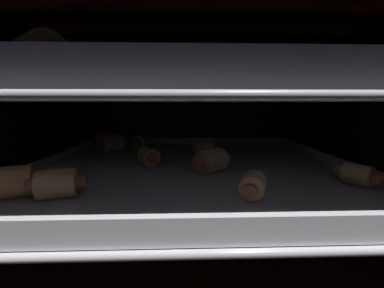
{
  "coord_description": "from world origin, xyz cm",
  "views": [
    {
      "loc": [
        -1.21,
        -36.72,
        18.77
      ],
      "look_at": [
        0.0,
        0.9,
        12.21
      ],
      "focal_mm": 22.05,
      "sensor_mm": 36.0,
      "label": 1
    }
  ],
  "objects_px": {
    "pig_in_blanket_lower_6": "(358,175)",
    "pig_in_blanket_upper_11": "(41,55)",
    "pig_in_blanket_upper_0": "(186,79)",
    "oven_rack_lower": "(192,173)",
    "pig_in_blanket_upper_7": "(52,66)",
    "pig_in_blanket_lower_9": "(112,143)",
    "baking_tray_lower": "(192,167)",
    "pig_in_blanket_upper_3": "(197,75)",
    "pig_in_blanket_lower_4": "(107,140)",
    "pig_in_blanket_upper_5": "(223,83)",
    "pig_in_blanket_upper_6": "(152,85)",
    "heating_element": "(192,29)",
    "pig_in_blanket_upper_2": "(221,86)",
    "oven_rack_upper": "(192,100)",
    "pig_in_blanket_upper_8": "(201,86)",
    "pig_in_blanket_upper_9": "(105,82)",
    "pig_in_blanket_lower_0": "(15,181)",
    "pig_in_blanket_upper_1": "(263,80)",
    "pig_in_blanket_lower_8": "(253,185)",
    "baking_tray_upper": "(192,93)",
    "pig_in_blanket_lower_1": "(143,141)",
    "pig_in_blanket_upper_10": "(277,88)",
    "pig_in_blanket_upper_4": "(81,84)",
    "pig_in_blanket_lower_3": "(212,161)",
    "pig_in_blanket_lower_7": "(57,183)",
    "pig_in_blanket_lower_2": "(149,156)",
    "pig_in_blanket_lower_5": "(206,150)"
  },
  "relations": [
    {
      "from": "pig_in_blanket_lower_8",
      "to": "pig_in_blanket_upper_3",
      "type": "xyz_separation_m",
      "value": [
        -0.05,
        0.08,
        0.12
      ]
    },
    {
      "from": "pig_in_blanket_lower_6",
      "to": "pig_in_blanket_upper_5",
      "type": "bearing_deg",
      "value": 131.03
    },
    {
      "from": "oven_rack_lower",
      "to": "pig_in_blanket_lower_1",
      "type": "height_order",
      "value": "pig_in_blanket_lower_1"
    },
    {
      "from": "pig_in_blanket_upper_7",
      "to": "pig_in_blanket_upper_9",
      "type": "distance_m",
      "value": 0.16
    },
    {
      "from": "pig_in_blanket_lower_0",
      "to": "pig_in_blanket_upper_1",
      "type": "xyz_separation_m",
      "value": [
        0.3,
        0.12,
        0.11
      ]
    },
    {
      "from": "pig_in_blanket_lower_5",
      "to": "pig_in_blanket_upper_7",
      "type": "height_order",
      "value": "pig_in_blanket_upper_7"
    },
    {
      "from": "pig_in_blanket_upper_4",
      "to": "pig_in_blanket_upper_7",
      "type": "relative_size",
      "value": 0.79
    },
    {
      "from": "baking_tray_upper",
      "to": "pig_in_blanket_upper_0",
      "type": "height_order",
      "value": "pig_in_blanket_upper_0"
    },
    {
      "from": "pig_in_blanket_upper_2",
      "to": "pig_in_blanket_lower_3",
      "type": "bearing_deg",
      "value": -102.29
    },
    {
      "from": "pig_in_blanket_lower_8",
      "to": "pig_in_blanket_upper_7",
      "type": "height_order",
      "value": "pig_in_blanket_upper_7"
    },
    {
      "from": "pig_in_blanket_upper_1",
      "to": "baking_tray_lower",
      "type": "bearing_deg",
      "value": 174.62
    },
    {
      "from": "oven_rack_lower",
      "to": "pig_in_blanket_upper_7",
      "type": "height_order",
      "value": "pig_in_blanket_upper_7"
    },
    {
      "from": "pig_in_blanket_upper_3",
      "to": "pig_in_blanket_upper_5",
      "type": "relative_size",
      "value": 1.11
    },
    {
      "from": "pig_in_blanket_lower_4",
      "to": "pig_in_blanket_lower_8",
      "type": "xyz_separation_m",
      "value": [
        0.25,
        -0.3,
        -0.0
      ]
    },
    {
      "from": "pig_in_blanket_lower_4",
      "to": "baking_tray_upper",
      "type": "bearing_deg",
      "value": -41.76
    },
    {
      "from": "pig_in_blanket_lower_8",
      "to": "pig_in_blanket_upper_6",
      "type": "height_order",
      "value": "pig_in_blanket_upper_6"
    },
    {
      "from": "pig_in_blanket_lower_7",
      "to": "pig_in_blanket_upper_11",
      "type": "distance_m",
      "value": 0.13
    },
    {
      "from": "pig_in_blanket_upper_2",
      "to": "pig_in_blanket_upper_10",
      "type": "bearing_deg",
      "value": 10.86
    },
    {
      "from": "pig_in_blanket_lower_4",
      "to": "pig_in_blanket_upper_7",
      "type": "relative_size",
      "value": 1.06
    },
    {
      "from": "pig_in_blanket_lower_7",
      "to": "oven_rack_upper",
      "type": "distance_m",
      "value": 0.21
    },
    {
      "from": "heating_element",
      "to": "pig_in_blanket_upper_2",
      "type": "bearing_deg",
      "value": 63.29
    },
    {
      "from": "pig_in_blanket_lower_1",
      "to": "pig_in_blanket_lower_8",
      "type": "distance_m",
      "value": 0.32
    },
    {
      "from": "pig_in_blanket_upper_8",
      "to": "pig_in_blanket_upper_3",
      "type": "bearing_deg",
      "value": -95.64
    },
    {
      "from": "pig_in_blanket_lower_0",
      "to": "pig_in_blanket_upper_3",
      "type": "bearing_deg",
      "value": 19.7
    },
    {
      "from": "pig_in_blanket_lower_8",
      "to": "pig_in_blanket_lower_9",
      "type": "relative_size",
      "value": 0.74
    },
    {
      "from": "pig_in_blanket_upper_5",
      "to": "pig_in_blanket_upper_6",
      "type": "distance_m",
      "value": 0.15
    },
    {
      "from": "pig_in_blanket_upper_6",
      "to": "baking_tray_lower",
      "type": "bearing_deg",
      "value": -57.35
    },
    {
      "from": "oven_rack_upper",
      "to": "pig_in_blanket_upper_2",
      "type": "height_order",
      "value": "pig_in_blanket_upper_2"
    },
    {
      "from": "pig_in_blanket_upper_10",
      "to": "pig_in_blanket_upper_11",
      "type": "relative_size",
      "value": 0.95
    },
    {
      "from": "pig_in_blanket_lower_6",
      "to": "pig_in_blanket_upper_11",
      "type": "bearing_deg",
      "value": -167.72
    },
    {
      "from": "pig_in_blanket_lower_3",
      "to": "pig_in_blanket_lower_9",
      "type": "height_order",
      "value": "same"
    },
    {
      "from": "pig_in_blanket_lower_2",
      "to": "pig_in_blanket_upper_5",
      "type": "height_order",
      "value": "pig_in_blanket_upper_5"
    },
    {
      "from": "pig_in_blanket_upper_8",
      "to": "pig_in_blanket_lower_8",
      "type": "bearing_deg",
      "value": -82.62
    },
    {
      "from": "baking_tray_upper",
      "to": "pig_in_blanket_upper_6",
      "type": "xyz_separation_m",
      "value": [
        -0.08,
        0.12,
        0.02
      ]
    },
    {
      "from": "pig_in_blanket_upper_2",
      "to": "pig_in_blanket_upper_9",
      "type": "distance_m",
      "value": 0.22
    },
    {
      "from": "heating_element",
      "to": "pig_in_blanket_upper_5",
      "type": "relative_size",
      "value": 8.84
    },
    {
      "from": "pig_in_blanket_upper_7",
      "to": "pig_in_blanket_upper_8",
      "type": "xyz_separation_m",
      "value": [
        0.17,
        0.26,
        -0.0
      ]
    },
    {
      "from": "baking_tray_lower",
      "to": "pig_in_blanket_upper_3",
      "type": "bearing_deg",
      "value": -85.43
    },
    {
      "from": "baking_tray_lower",
      "to": "pig_in_blanket_lower_8",
      "type": "distance_m",
      "value": 0.15
    },
    {
      "from": "pig_in_blanket_upper_3",
      "to": "pig_in_blanket_upper_11",
      "type": "xyz_separation_m",
      "value": [
        -0.13,
        -0.12,
        0.0
      ]
    },
    {
      "from": "oven_rack_lower",
      "to": "pig_in_blanket_lower_2",
      "type": "bearing_deg",
      "value": 179.45
    },
    {
      "from": "pig_in_blanket_upper_0",
      "to": "pig_in_blanket_upper_11",
      "type": "height_order",
      "value": "pig_in_blanket_upper_11"
    },
    {
      "from": "pig_in_blanket_lower_6",
      "to": "pig_in_blanket_upper_8",
      "type": "height_order",
      "value": "pig_in_blanket_upper_8"
    },
    {
      "from": "pig_in_blanket_lower_9",
      "to": "pig_in_blanket_lower_8",
      "type": "bearing_deg",
      "value": -48.35
    },
    {
      "from": "pig_in_blanket_upper_0",
      "to": "pig_in_blanket_upper_8",
      "type": "xyz_separation_m",
      "value": [
        0.03,
        0.14,
        -0.0
      ]
    },
    {
      "from": "pig_in_blanket_lower_6",
      "to": "pig_in_blanket_upper_8",
      "type": "bearing_deg",
      "value": 125.41
    },
    {
      "from": "pig_in_blanket_lower_9",
      "to": "pig_in_blanket_upper_0",
      "type": "distance_m",
      "value": 0.22
    },
    {
      "from": "oven_rack_upper",
      "to": "pig_in_blanket_upper_10",
      "type": "distance_m",
      "value": 0.24
    },
    {
      "from": "heating_element",
      "to": "pig_in_blanket_upper_0",
      "type": "height_order",
      "value": "heating_element"
    },
    {
      "from": "pig_in_blanket_lower_6",
      "to": "pig_in_blanket_upper_6",
      "type": "bearing_deg",
      "value": 140.84
    }
  ]
}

